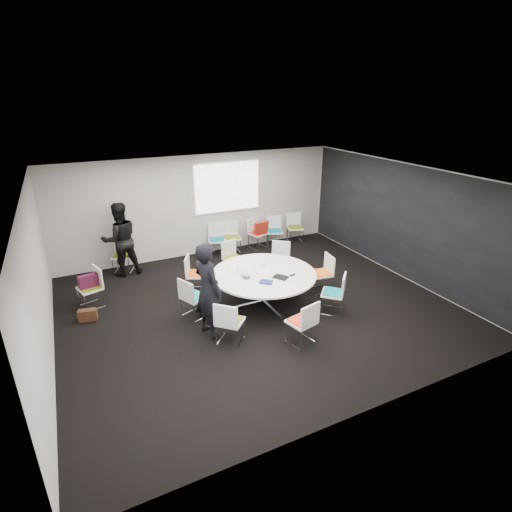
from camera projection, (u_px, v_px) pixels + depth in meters
name	position (u px, v px, depth m)	size (l,w,h in m)	color
room_shell	(260.00, 246.00, 8.23)	(8.08, 7.08, 2.88)	black
conference_table	(264.00, 281.00, 8.65)	(2.25, 2.25, 0.73)	silver
projection_screen	(228.00, 187.00, 11.22)	(1.90, 0.03, 1.35)	white
chair_ring_a	(321.00, 280.00, 9.30)	(0.51, 0.52, 0.88)	silver
chair_ring_b	(279.00, 266.00, 10.04)	(0.64, 0.64, 0.88)	silver
chair_ring_c	(234.00, 265.00, 10.10)	(0.57, 0.57, 0.88)	silver
chair_ring_d	(197.00, 281.00, 9.26)	(0.61, 0.61, 0.88)	silver
chair_ring_e	(194.00, 304.00, 8.23)	(0.60, 0.60, 0.88)	silver
chair_ring_f	(230.00, 329.00, 7.37)	(0.64, 0.64, 0.88)	silver
chair_ring_g	(302.00, 330.00, 7.36)	(0.55, 0.54, 0.88)	silver
chair_ring_h	(333.00, 300.00, 8.40)	(0.64, 0.64, 0.88)	silver
chair_back_a	(217.00, 246.00, 11.38)	(0.58, 0.57, 0.88)	silver
chair_back_b	(232.00, 243.00, 11.54)	(0.53, 0.52, 0.88)	silver
chair_back_c	(258.00, 239.00, 11.90)	(0.58, 0.57, 0.88)	silver
chair_back_d	(274.00, 237.00, 12.08)	(0.59, 0.58, 0.88)	silver
chair_back_e	(295.00, 233.00, 12.40)	(0.57, 0.56, 0.88)	silver
chair_spare_left	(92.00, 295.00, 8.62)	(0.56, 0.57, 0.88)	silver
chair_person_back	(123.00, 262.00, 10.31)	(0.60, 0.59, 0.88)	silver
person_main	(208.00, 290.00, 7.39)	(0.68, 0.45, 1.88)	black
person_back	(120.00, 239.00, 9.92)	(0.91, 0.71, 1.88)	black
laptop	(247.00, 275.00, 8.45)	(0.36, 0.23, 0.03)	#333338
laptop_lid	(242.00, 271.00, 8.38)	(0.30, 0.02, 0.22)	silver
notebook_black	(281.00, 277.00, 8.36)	(0.22, 0.30, 0.02)	black
tablet_folio	(266.00, 282.00, 8.15)	(0.26, 0.20, 0.03)	navy
papers_right	(283.00, 264.00, 9.03)	(0.30, 0.21, 0.00)	white
papers_front	(290.00, 270.00, 8.74)	(0.30, 0.21, 0.00)	silver
cup	(263.00, 264.00, 8.89)	(0.08, 0.08, 0.09)	white
phone	(293.00, 275.00, 8.47)	(0.14, 0.07, 0.01)	black
maroon_bag	(89.00, 281.00, 8.48)	(0.40, 0.14, 0.28)	#441229
brown_bag	(88.00, 315.00, 8.14)	(0.36, 0.16, 0.24)	#371F11
red_jacket	(261.00, 227.00, 11.55)	(0.44, 0.10, 0.35)	#A32114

